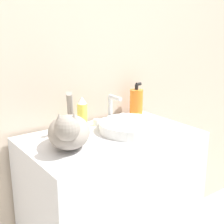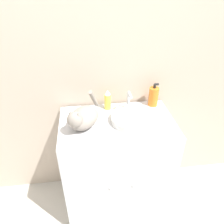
# 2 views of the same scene
# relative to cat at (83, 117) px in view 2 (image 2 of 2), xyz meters

# --- Properties ---
(ground_plane) EXTENTS (8.00, 8.00, 0.00)m
(ground_plane) POSITION_rel_cat_xyz_m (0.24, -0.22, -0.95)
(ground_plane) COLOR beige
(wall_back) EXTENTS (6.00, 0.05, 2.50)m
(wall_back) POSITION_rel_cat_xyz_m (0.24, 0.32, 0.30)
(wall_back) COLOR #C6B29E
(wall_back) RESTS_ON ground_plane
(vanity_cabinet) EXTENTS (0.81, 0.51, 0.87)m
(vanity_cabinet) POSITION_rel_cat_xyz_m (0.24, 0.03, -0.51)
(vanity_cabinet) COLOR silver
(vanity_cabinet) RESTS_ON ground_plane
(sink_basin) EXTENTS (0.31, 0.31, 0.05)m
(sink_basin) POSITION_rel_cat_xyz_m (0.34, 0.02, -0.05)
(sink_basin) COLOR white
(sink_basin) RESTS_ON vanity_cabinet
(faucet) EXTENTS (0.21, 0.10, 0.15)m
(faucet) POSITION_rel_cat_xyz_m (0.34, 0.18, -0.01)
(faucet) COLOR silver
(faucet) RESTS_ON vanity_cabinet
(cat) EXTENTS (0.28, 0.33, 0.21)m
(cat) POSITION_rel_cat_xyz_m (0.00, 0.00, 0.00)
(cat) COLOR gray
(cat) RESTS_ON vanity_cabinet
(soap_bottle) EXTENTS (0.07, 0.07, 0.19)m
(soap_bottle) POSITION_rel_cat_xyz_m (0.55, 0.21, -0.00)
(soap_bottle) COLOR orange
(soap_bottle) RESTS_ON vanity_cabinet
(spray_bottle) EXTENTS (0.05, 0.05, 0.16)m
(spray_bottle) POSITION_rel_cat_xyz_m (0.19, 0.21, -0.00)
(spray_bottle) COLOR #EADB4C
(spray_bottle) RESTS_ON vanity_cabinet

